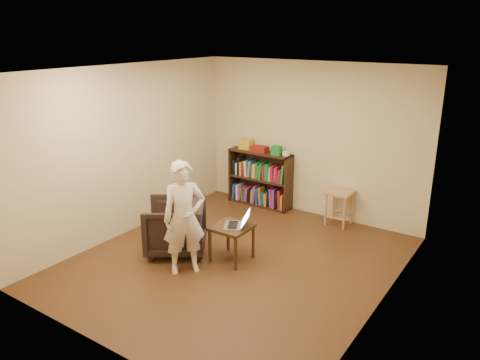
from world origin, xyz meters
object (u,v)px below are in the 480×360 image
Objects in this scene: side_table at (232,232)px; person at (184,218)px; laptop at (238,223)px; armchair at (175,227)px; bookshelf at (260,182)px; stool at (340,198)px.

person is at bearing -118.40° from side_table.
laptop is at bearing 6.82° from person.
armchair is 1.65× the size of side_table.
bookshelf is 0.79× the size of person.
bookshelf is at bearing 174.35° from laptop.
laptop is (0.89, -2.03, 0.12)m from bookshelf.
person is (-0.40, -0.64, 0.20)m from laptop.
bookshelf reaches higher than stool.
person is at bearing 19.63° from armchair.
person is at bearing -79.59° from bookshelf.
armchair is 0.73m from person.
armchair is 0.55× the size of person.
person reaches higher than stool.
side_table is 1.07× the size of laptop.
side_table is (0.83, 0.23, 0.04)m from armchair.
person reaches higher than side_table.
bookshelf is 2.07× the size of stool.
stool reaches higher than side_table.
bookshelf is 2.73m from person.
bookshelf is 1.43× the size of armchair.
person is (-1.06, -2.61, 0.29)m from stool.
stool is at bearing 16.84° from person.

